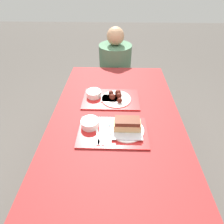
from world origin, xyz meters
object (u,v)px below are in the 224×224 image
Objects in this scene: bowl_coleslaw_near at (90,123)px; bowl_coleslaw_far at (94,93)px; brisket_sandwich_plate at (127,126)px; person_seated_across at (115,63)px; wings_plate_far at (116,97)px; tray_near at (113,132)px; tray_far at (111,99)px.

bowl_coleslaw_near and bowl_coleslaw_far have the same top height.
brisket_sandwich_plate is 1.17m from person_seated_across.
bowl_coleslaw_far is 0.19m from wings_plate_far.
tray_near is 3.79× the size of bowl_coleslaw_near.
wings_plate_far reaches higher than bowl_coleslaw_near.
wings_plate_far is (-0.08, 0.35, -0.02)m from brisket_sandwich_plate.
person_seated_across is (0.16, 0.78, -0.08)m from bowl_coleslaw_far.
brisket_sandwich_plate is (0.09, 0.01, 0.04)m from tray_near.
tray_far is 0.35m from bowl_coleslaw_near.
bowl_coleslaw_far is at bearing 167.95° from tray_far.
tray_far is at bearing 108.22° from brisket_sandwich_plate.
tray_far is 2.00× the size of brisket_sandwich_plate.
tray_near is 0.37m from tray_far.
brisket_sandwich_plate is at bearing -7.49° from bowl_coleslaw_near.
wings_plate_far is at bearing 87.53° from tray_near.
bowl_coleslaw_far is 0.51× the size of wings_plate_far.
wings_plate_far is (0.18, -0.03, -0.01)m from bowl_coleslaw_far.
brisket_sandwich_plate is 1.90× the size of bowl_coleslaw_far.
wings_plate_far is at bearing -10.52° from bowl_coleslaw_far.
brisket_sandwich_plate reaches higher than bowl_coleslaw_near.
person_seated_across reaches higher than bowl_coleslaw_near.
bowl_coleslaw_near is at bearing 163.12° from tray_near.
person_seated_across is (-0.00, 1.17, -0.05)m from tray_near.
bowl_coleslaw_near reaches higher than tray_far.
bowl_coleslaw_near is at bearing -97.63° from person_seated_across.
bowl_coleslaw_far reaches higher than tray_near.
tray_far is at bearing 174.93° from wings_plate_far.
wings_plate_far reaches higher than bowl_coleslaw_far.
tray_far is 3.79× the size of bowl_coleslaw_near.
bowl_coleslaw_far is at bearing 169.48° from wings_plate_far.
brisket_sandwich_plate is at bearing -71.78° from tray_far.
person_seated_across is (-0.09, 1.16, -0.09)m from brisket_sandwich_plate.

